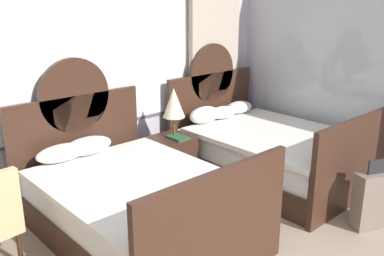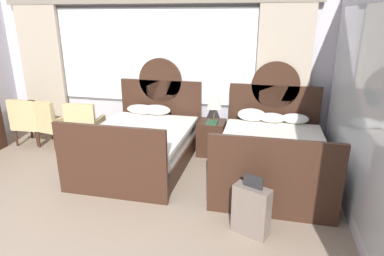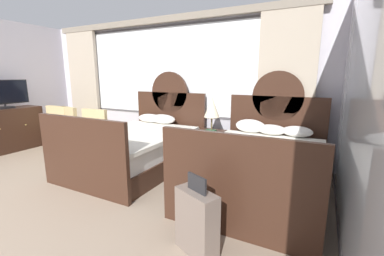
# 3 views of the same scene
# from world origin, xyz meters

# --- Properties ---
(wall_back_window) EXTENTS (6.31, 0.22, 2.70)m
(wall_back_window) POSITION_xyz_m (0.00, 3.92, 1.43)
(wall_back_window) COLOR silver
(wall_back_window) RESTS_ON ground_plane
(wall_right_mirror) EXTENTS (0.08, 4.52, 2.70)m
(wall_right_mirror) POSITION_xyz_m (3.19, 1.69, 1.35)
(wall_right_mirror) COLOR silver
(wall_right_mirror) RESTS_ON ground_plane
(bed_near_window) EXTENTS (1.56, 2.23, 1.63)m
(bed_near_window) POSITION_xyz_m (0.15, 2.73, 0.36)
(bed_near_window) COLOR #382116
(bed_near_window) RESTS_ON ground_plane
(bed_near_mirror) EXTENTS (1.56, 2.23, 1.63)m
(bed_near_mirror) POSITION_xyz_m (2.24, 2.73, 0.36)
(bed_near_mirror) COLOR #382116
(bed_near_mirror) RESTS_ON ground_plane
(nightstand_between_beds) EXTENTS (0.47, 0.49, 0.61)m
(nightstand_between_beds) POSITION_xyz_m (1.20, 3.41, 0.30)
(nightstand_between_beds) COLOR #382116
(nightstand_between_beds) RESTS_ON ground_plane
(table_lamp_on_nightstand) EXTENTS (0.27, 0.27, 0.61)m
(table_lamp_on_nightstand) POSITION_xyz_m (1.24, 3.40, 1.03)
(table_lamp_on_nightstand) COLOR brown
(table_lamp_on_nightstand) RESTS_ON nightstand_between_beds
(book_on_nightstand) EXTENTS (0.18, 0.26, 0.03)m
(book_on_nightstand) POSITION_xyz_m (1.22, 3.31, 0.62)
(book_on_nightstand) COLOR #285133
(book_on_nightstand) RESTS_ON nightstand_between_beds
(armchair_by_window_left) EXTENTS (0.61, 0.61, 0.91)m
(armchair_by_window_left) POSITION_xyz_m (-1.10, 3.11, 0.48)
(armchair_by_window_left) COLOR tan
(armchair_by_window_left) RESTS_ON ground_plane
(armchair_by_window_centre) EXTENTS (0.66, 0.66, 0.91)m
(armchair_by_window_centre) POSITION_xyz_m (-1.82, 3.11, 0.48)
(armchair_by_window_centre) COLOR tan
(armchair_by_window_centre) RESTS_ON ground_plane
(armchair_by_window_right) EXTENTS (0.60, 0.60, 0.91)m
(armchair_by_window_right) POSITION_xyz_m (-2.26, 3.11, 0.48)
(armchair_by_window_right) COLOR tan
(armchair_by_window_right) RESTS_ON ground_plane
(suitcase_on_floor) EXTENTS (0.45, 0.33, 0.73)m
(suitcase_on_floor) POSITION_xyz_m (2.02, 1.23, 0.30)
(suitcase_on_floor) COLOR #75665B
(suitcase_on_floor) RESTS_ON ground_plane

